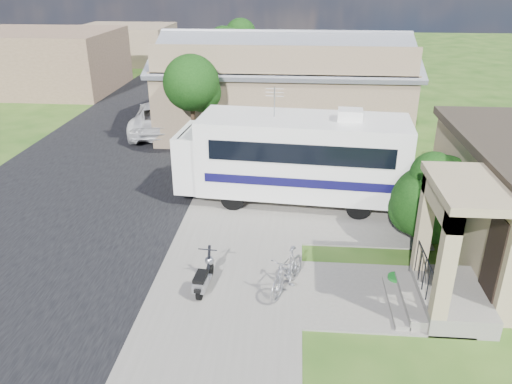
# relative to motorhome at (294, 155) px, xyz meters

# --- Properties ---
(ground) EXTENTS (120.00, 120.00, 0.00)m
(ground) POSITION_rel_motorhome_xyz_m (-0.66, -4.74, -1.77)
(ground) COLOR #214713
(street_slab) EXTENTS (9.00, 80.00, 0.02)m
(street_slab) POSITION_rel_motorhome_xyz_m (-8.16, 5.26, -1.76)
(street_slab) COLOR black
(street_slab) RESTS_ON ground
(sidewalk_slab) EXTENTS (4.00, 80.00, 0.06)m
(sidewalk_slab) POSITION_rel_motorhome_xyz_m (-1.66, 5.26, -1.74)
(sidewalk_slab) COLOR slate
(sidewalk_slab) RESTS_ON ground
(driveway_slab) EXTENTS (7.00, 6.00, 0.05)m
(driveway_slab) POSITION_rel_motorhome_xyz_m (0.84, -0.24, -1.74)
(driveway_slab) COLOR slate
(driveway_slab) RESTS_ON ground
(walk_slab) EXTENTS (4.00, 3.00, 0.05)m
(walk_slab) POSITION_rel_motorhome_xyz_m (2.34, -5.74, -1.74)
(walk_slab) COLOR slate
(walk_slab) RESTS_ON ground
(warehouse) EXTENTS (12.50, 8.40, 5.04)m
(warehouse) POSITION_rel_motorhome_xyz_m (-0.66, 9.23, 0.22)
(warehouse) COLOR #7D6A4E
(warehouse) RESTS_ON ground
(distant_bldg_far) EXTENTS (10.00, 8.00, 4.00)m
(distant_bldg_far) POSITION_rel_motorhome_xyz_m (-17.66, 17.26, 0.23)
(distant_bldg_far) COLOR brown
(distant_bldg_far) RESTS_ON ground
(distant_bldg_near) EXTENTS (8.00, 7.00, 3.20)m
(distant_bldg_near) POSITION_rel_motorhome_xyz_m (-15.66, 29.26, -0.17)
(distant_bldg_near) COLOR #7D6A4E
(distant_bldg_near) RESTS_ON ground
(street_tree_a) EXTENTS (2.44, 2.40, 4.58)m
(street_tree_a) POSITION_rel_motorhome_xyz_m (-4.36, 4.31, 1.48)
(street_tree_a) COLOR #312316
(street_tree_a) RESTS_ON ground
(street_tree_b) EXTENTS (2.44, 2.40, 4.73)m
(street_tree_b) POSITION_rel_motorhome_xyz_m (-4.36, 14.31, 1.63)
(street_tree_b) COLOR #312316
(street_tree_b) RESTS_ON ground
(street_tree_c) EXTENTS (2.44, 2.40, 4.42)m
(street_tree_c) POSITION_rel_motorhome_xyz_m (-4.36, 23.31, 1.34)
(street_tree_c) COLOR #312316
(street_tree_c) RESTS_ON ground
(motorhome) EXTENTS (8.20, 3.15, 4.11)m
(motorhome) POSITION_rel_motorhome_xyz_m (0.00, 0.00, 0.00)
(motorhome) COLOR white
(motorhome) RESTS_ON ground
(shrub) EXTENTS (2.47, 2.35, 3.03)m
(shrub) POSITION_rel_motorhome_xyz_m (4.11, -2.86, -0.22)
(shrub) COLOR #312316
(shrub) RESTS_ON ground
(scooter) EXTENTS (0.52, 1.48, 0.97)m
(scooter) POSITION_rel_motorhome_xyz_m (-2.23, -5.88, -1.33)
(scooter) COLOR black
(scooter) RESTS_ON ground
(bicycle) EXTENTS (1.23, 1.92, 1.12)m
(bicycle) POSITION_rel_motorhome_xyz_m (-0.07, -5.70, -1.20)
(bicycle) COLOR #93939A
(bicycle) RESTS_ON ground
(pickup_truck) EXTENTS (3.40, 6.08, 1.61)m
(pickup_truck) POSITION_rel_motorhome_xyz_m (-6.95, 8.03, -0.96)
(pickup_truck) COLOR silver
(pickup_truck) RESTS_ON ground
(van) EXTENTS (3.06, 5.80, 1.60)m
(van) POSITION_rel_motorhome_xyz_m (-7.20, 14.71, -0.96)
(van) COLOR silver
(van) RESTS_ON ground
(garden_hose) EXTENTS (0.45, 0.45, 0.20)m
(garden_hose) POSITION_rel_motorhome_xyz_m (2.86, -5.09, -1.66)
(garden_hose) COLOR #156A1F
(garden_hose) RESTS_ON ground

